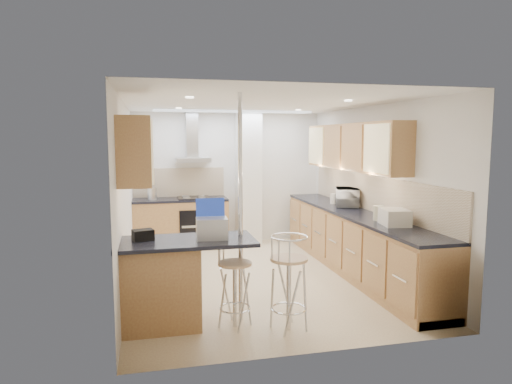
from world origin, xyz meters
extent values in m
plane|color=tan|center=(0.00, 0.00, 0.00)|extent=(4.80, 4.80, 0.00)
cube|color=white|center=(0.00, 2.40, 1.25)|extent=(3.60, 0.04, 2.50)
cube|color=white|center=(0.00, -2.40, 1.25)|extent=(3.60, 0.04, 2.50)
cube|color=white|center=(-1.80, 0.00, 1.25)|extent=(0.04, 4.80, 2.50)
cube|color=white|center=(1.80, 0.00, 1.25)|extent=(0.04, 4.80, 2.50)
cube|color=white|center=(0.00, 0.00, 2.50)|extent=(3.60, 4.80, 0.02)
cube|color=#9E643F|center=(1.63, 0.40, 1.88)|extent=(0.34, 3.00, 0.72)
cube|color=#9E643F|center=(-1.63, -1.35, 1.88)|extent=(0.34, 0.62, 0.72)
cube|color=beige|center=(1.79, 0.00, 1.18)|extent=(0.03, 4.40, 0.56)
cube|color=beige|center=(-0.95, 2.38, 1.18)|extent=(1.70, 0.03, 0.56)
cube|color=white|center=(0.35, 2.20, 1.25)|extent=(0.45, 0.40, 2.50)
cube|color=silver|center=(-0.70, 2.15, 1.62)|extent=(0.62, 0.48, 0.08)
cube|color=silver|center=(-0.70, 2.29, 2.06)|extent=(0.22, 0.20, 0.88)
cylinder|color=silver|center=(-0.53, -1.45, 1.25)|extent=(0.05, 0.05, 2.50)
cube|color=black|center=(-0.70, 1.79, 0.45)|extent=(0.58, 0.02, 0.58)
cube|color=black|center=(-0.70, 2.10, 0.93)|extent=(0.58, 0.50, 0.02)
cube|color=tan|center=(0.00, 1.80, 2.48)|extent=(2.80, 0.35, 0.02)
cube|color=#9E643F|center=(1.50, 0.00, 0.44)|extent=(0.60, 4.40, 0.88)
cube|color=black|center=(1.50, 0.00, 0.90)|extent=(0.63, 4.40, 0.04)
cube|color=#9E643F|center=(-0.95, 2.10, 0.44)|extent=(1.70, 0.60, 0.88)
cube|color=black|center=(-0.95, 2.10, 0.90)|extent=(1.70, 0.63, 0.04)
cube|color=#9E643F|center=(-1.12, -1.45, 0.45)|extent=(1.35, 0.62, 0.90)
cube|color=black|center=(-1.12, -1.45, 0.92)|extent=(1.47, 0.72, 0.04)
imported|color=white|center=(1.63, 0.52, 1.07)|extent=(0.53, 0.63, 0.29)
cube|color=#9DA1A5|center=(-0.84, -1.46, 1.05)|extent=(0.34, 0.26, 0.23)
cube|color=black|center=(-1.57, -1.38, 1.00)|extent=(0.24, 0.20, 0.12)
cylinder|color=silver|center=(1.53, 0.84, 1.00)|extent=(0.15, 0.15, 0.17)
cylinder|color=silver|center=(1.54, 0.86, 0.99)|extent=(0.14, 0.14, 0.13)
cylinder|color=beige|center=(1.49, -0.77, 1.02)|extent=(0.15, 0.15, 0.20)
cylinder|color=white|center=(1.69, -0.77, 0.99)|extent=(0.11, 0.11, 0.15)
cube|color=silver|center=(1.53, -1.12, 1.02)|extent=(0.37, 0.44, 0.21)
cylinder|color=silver|center=(-1.45, 2.06, 1.02)|extent=(0.16, 0.16, 0.21)
camera|label=1|loc=(-1.48, -6.26, 2.02)|focal=32.00mm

